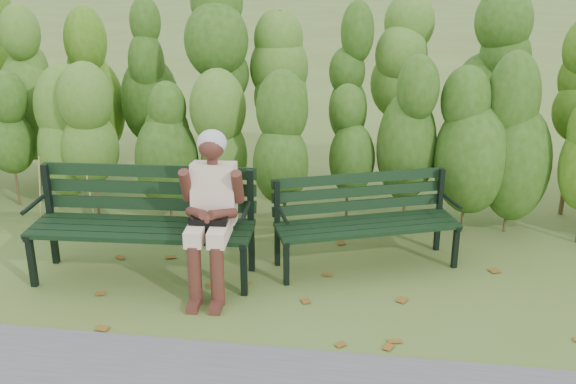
# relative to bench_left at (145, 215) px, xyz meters

# --- Properties ---
(ground) EXTENTS (80.00, 80.00, 0.00)m
(ground) POSITION_rel_bench_left_xyz_m (1.23, -0.09, -0.57)
(ground) COLOR #495821
(hedge_band) EXTENTS (11.04, 1.67, 2.42)m
(hedge_band) POSITION_rel_bench_left_xyz_m (1.23, 1.77, 0.69)
(hedge_band) COLOR #47381E
(hedge_band) RESTS_ON ground
(leaf_litter) EXTENTS (5.44, 2.08, 0.01)m
(leaf_litter) POSITION_rel_bench_left_xyz_m (2.05, -0.07, -0.56)
(leaf_litter) COLOR brown
(leaf_litter) RESTS_ON ground
(bench_left) EXTENTS (1.96, 0.74, 0.96)m
(bench_left) POSITION_rel_bench_left_xyz_m (0.00, 0.00, 0.00)
(bench_left) COLOR black
(bench_left) RESTS_ON ground
(bench_right) EXTENTS (1.73, 1.08, 0.82)m
(bench_right) POSITION_rel_bench_left_xyz_m (1.90, 0.50, -0.08)
(bench_right) COLOR black
(bench_right) RESTS_ON ground
(seated_woman) EXTENTS (0.54, 0.79, 1.36)m
(seated_woman) POSITION_rel_bench_left_xyz_m (0.65, -0.16, 0.21)
(seated_woman) COLOR beige
(seated_woman) RESTS_ON ground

